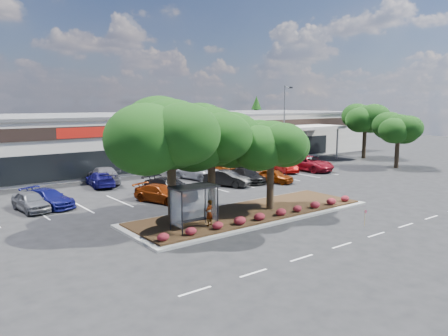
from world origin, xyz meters
TOP-DOWN VIEW (x-y plane):
  - ground at (0.00, 0.00)m, footprint 160.00×160.00m
  - retail_store at (0.06, 33.91)m, footprint 80.40×25.20m
  - landscape_island at (-2.00, 4.00)m, footprint 18.00×6.00m
  - lane_markings at (-0.14, 10.42)m, footprint 33.12×20.06m
  - shrub_row at (-2.00, 1.90)m, footprint 17.00×0.80m
  - bus_shelter at (-7.50, 2.95)m, footprint 2.75×1.55m
  - island_tree_west at (-8.00, 4.50)m, footprint 7.20×7.20m
  - island_tree_mid at (-4.50, 5.20)m, footprint 6.60×6.60m
  - island_tree_east at (-0.50, 3.70)m, footprint 5.80×5.80m
  - tree_east_near at (26.00, 10.00)m, footprint 5.60×5.60m
  - tree_east_far at (31.00, 18.00)m, footprint 6.40×6.40m
  - conifer_north_east at (34.00, 44.00)m, footprint 3.96×3.96m
  - person_waiting at (-6.44, 2.78)m, footprint 0.68×0.57m
  - light_pole at (16.61, 19.27)m, footprint 1.43×0.66m
  - survey_stake at (1.83, -2.49)m, footprint 0.07×0.14m
  - car_0 at (-13.85, 14.37)m, footprint 2.08×4.29m
  - car_1 at (-12.54, 14.73)m, footprint 3.47×5.08m
  - car_2 at (-3.62, 12.19)m, footprint 2.93×5.72m
  - car_3 at (-5.05, 11.18)m, footprint 3.37×5.01m
  - car_4 at (3.08, 13.26)m, footprint 3.17×4.60m
  - car_5 at (5.87, 13.54)m, footprint 2.56×4.84m
  - car_6 at (7.69, 11.84)m, footprint 2.73×4.17m
  - car_7 at (13.27, 15.78)m, footprint 3.10×4.57m
  - car_8 at (16.11, 14.92)m, footprint 3.17×6.22m
  - car_10 at (-5.53, 21.37)m, footprint 3.34×6.03m
  - car_11 at (-6.34, 20.24)m, footprint 2.56×4.96m
  - car_12 at (3.00, 18.15)m, footprint 3.28×5.49m
  - car_13 at (3.61, 20.81)m, footprint 2.42×5.11m
  - car_14 at (6.61, 19.29)m, footprint 2.06×4.29m
  - car_15 at (11.35, 21.73)m, footprint 2.95×4.35m
  - car_16 at (18.81, 20.28)m, footprint 3.82×5.59m
  - car_17 at (16.94, 18.02)m, footprint 2.76×4.29m

SIDE VIEW (x-z plane):
  - ground at x=0.00m, z-range 0.00..0.00m
  - lane_markings at x=-0.14m, z-range 0.00..0.01m
  - landscape_island at x=-2.00m, z-range -0.01..0.25m
  - shrub_row at x=-2.00m, z-range 0.26..0.76m
  - survey_stake at x=1.83m, z-range 0.15..1.17m
  - car_6 at x=7.69m, z-range 0.00..1.32m
  - car_5 at x=5.87m, z-range 0.00..1.34m
  - car_3 at x=-5.05m, z-range 0.00..1.35m
  - car_17 at x=16.94m, z-range 0.00..1.36m
  - car_1 at x=-12.54m, z-range 0.00..1.37m
  - car_15 at x=11.35m, z-range 0.00..1.37m
  - car_11 at x=-6.34m, z-range 0.00..1.38m
  - car_0 at x=-13.85m, z-range 0.00..1.41m
  - car_14 at x=6.61m, z-range 0.00..1.41m
  - car_16 at x=18.81m, z-range 0.00..1.42m
  - car_7 at x=13.27m, z-range 0.00..1.43m
  - car_12 at x=3.00m, z-range 0.00..1.43m
  - car_4 at x=3.08m, z-range 0.00..1.44m
  - car_2 at x=-3.62m, z-range 0.00..1.59m
  - car_13 at x=3.61m, z-range 0.00..1.62m
  - car_10 at x=-5.53m, z-range 0.00..1.65m
  - car_8 at x=16.11m, z-range 0.00..1.68m
  - person_waiting at x=-6.44m, z-range 0.26..1.85m
  - bus_shelter at x=-7.50m, z-range 1.01..3.60m
  - retail_store at x=0.06m, z-range 0.03..6.28m
  - tree_east_near at x=26.00m, z-range 0.00..6.51m
  - island_tree_east at x=-0.50m, z-range 0.26..6.76m
  - tree_east_far at x=31.00m, z-range 0.00..7.62m
  - island_tree_mid at x=-4.50m, z-range 0.26..7.58m
  - island_tree_west at x=-8.00m, z-range 0.26..8.15m
  - light_pole at x=16.61m, z-range -0.56..9.14m
  - conifer_north_east at x=34.00m, z-range 0.00..9.00m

